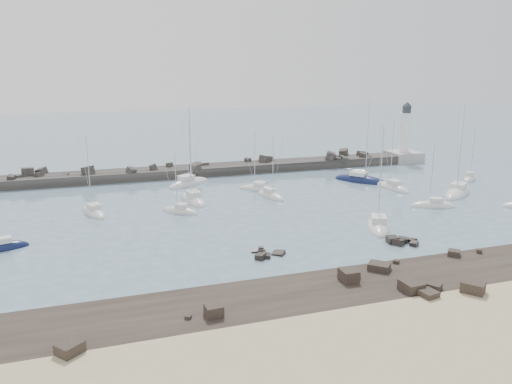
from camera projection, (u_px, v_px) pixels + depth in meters
ground at (271, 229)px, 69.04m from camera, size 400.00×400.00×0.00m
sand_strip at (409, 350)px, 39.57m from camera, size 140.00×14.00×1.00m
rock_shelf at (349, 296)px, 48.80m from camera, size 140.00×12.00×1.92m
rock_cluster_near at (267, 255)px, 59.19m from camera, size 4.30×3.61×1.20m
rock_cluster_far at (400, 242)px, 63.33m from camera, size 3.94×3.22×1.50m
breakwater at (172, 175)px, 101.61m from camera, size 115.00×7.55×5.08m
lighthouse at (404, 148)px, 117.52m from camera, size 7.00×7.00×14.60m
sailboat_1 at (94, 213)px, 76.18m from camera, size 4.88×8.49×12.87m
sailboat_2 at (2, 248)px, 61.21m from camera, size 6.51×3.33×10.12m
sailboat_3 at (193, 200)px, 83.02m from camera, size 4.06×9.39×14.45m
sailboat_4 at (189, 184)px, 94.62m from camera, size 9.88×7.85×15.51m
sailboat_5 at (180, 212)px, 76.62m from camera, size 5.92×5.58×10.04m
sailboat_6 at (271, 196)px, 85.79m from camera, size 3.99×7.60×11.60m
sailboat_7 at (378, 226)px, 69.63m from camera, size 7.04×9.86×15.10m
sailboat_8 at (361, 181)px, 97.24m from camera, size 9.30×10.63×17.02m
sailboat_9 at (433, 206)px, 79.77m from camera, size 7.40×4.74×11.34m
sailboat_10 at (392, 188)px, 91.64m from camera, size 3.68×8.71×13.40m
sailboat_11 at (457, 193)px, 87.73m from camera, size 10.63×9.12×16.89m
sailboat_12 at (470, 179)px, 99.06m from camera, size 6.47×5.91×10.84m
sailboat_14 at (258, 189)px, 90.49m from camera, size 6.83×6.10×11.25m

